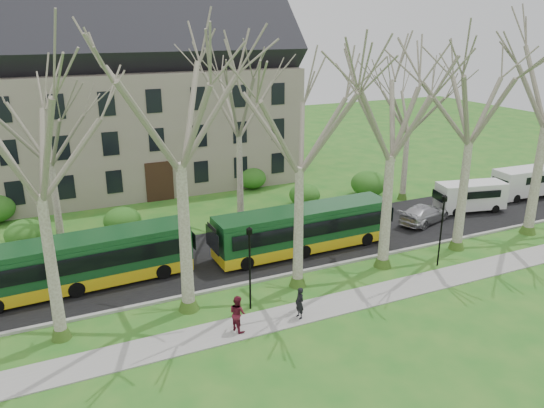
{
  "coord_description": "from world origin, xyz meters",
  "views": [
    {
      "loc": [
        -14.86,
        -22.84,
        13.57
      ],
      "look_at": [
        -2.96,
        3.0,
        3.89
      ],
      "focal_mm": 35.0,
      "sensor_mm": 36.0,
      "label": 1
    }
  ],
  "objects": [
    {
      "name": "ground",
      "position": [
        0.0,
        0.0,
        0.0
      ],
      "size": [
        120.0,
        120.0,
        0.0
      ],
      "primitive_type": "plane",
      "color": "#22691E",
      "rests_on": "ground"
    },
    {
      "name": "sidewalk",
      "position": [
        0.0,
        -2.5,
        0.03
      ],
      "size": [
        70.0,
        2.0,
        0.06
      ],
      "primitive_type": "cube",
      "color": "gray",
      "rests_on": "ground"
    },
    {
      "name": "road",
      "position": [
        0.0,
        5.5,
        0.03
      ],
      "size": [
        80.0,
        8.0,
        0.06
      ],
      "primitive_type": "cube",
      "color": "black",
      "rests_on": "ground"
    },
    {
      "name": "curb",
      "position": [
        0.0,
        1.5,
        0.07
      ],
      "size": [
        80.0,
        0.25,
        0.14
      ],
      "primitive_type": "cube",
      "color": "#A5A39E",
      "rests_on": "ground"
    },
    {
      "name": "building",
      "position": [
        -6.0,
        24.0,
        8.07
      ],
      "size": [
        26.5,
        12.2,
        16.0
      ],
      "color": "gray",
      "rests_on": "ground"
    },
    {
      "name": "tree_row_verge",
      "position": [
        0.0,
        0.3,
        7.0
      ],
      "size": [
        49.0,
        7.0,
        14.0
      ],
      "color": "gray",
      "rests_on": "ground"
    },
    {
      "name": "tree_row_far",
      "position": [
        -1.33,
        11.0,
        6.0
      ],
      "size": [
        33.0,
        7.0,
        12.0
      ],
      "color": "gray",
      "rests_on": "ground"
    },
    {
      "name": "lamp_row",
      "position": [
        -0.0,
        -1.0,
        2.57
      ],
      "size": [
        36.22,
        0.22,
        4.3
      ],
      "color": "black",
      "rests_on": "ground"
    },
    {
      "name": "hedges",
      "position": [
        -4.67,
        14.0,
        1.0
      ],
      "size": [
        30.6,
        8.6,
        2.0
      ],
      "color": "#23651D",
      "rests_on": "ground"
    },
    {
      "name": "bus_lead",
      "position": [
        -13.28,
        4.91,
        1.51
      ],
      "size": [
        11.66,
        2.94,
        2.89
      ],
      "primitive_type": null,
      "rotation": [
        0.0,
        0.0,
        0.05
      ],
      "color": "#13451F",
      "rests_on": "road"
    },
    {
      "name": "bus_follow",
      "position": [
        -0.21,
        4.22,
        1.49
      ],
      "size": [
        11.5,
        2.58,
        2.86
      ],
      "primitive_type": null,
      "rotation": [
        0.0,
        0.0,
        0.02
      ],
      "color": "#13451F",
      "rests_on": "road"
    },
    {
      "name": "sedan",
      "position": [
        9.92,
        4.94,
        0.72
      ],
      "size": [
        4.91,
        3.21,
        1.32
      ],
      "primitive_type": "imported",
      "rotation": [
        0.0,
        0.0,
        1.9
      ],
      "color": "#B0AFB4",
      "rests_on": "road"
    },
    {
      "name": "van_a",
      "position": [
        14.72,
        5.46,
        1.17
      ],
      "size": [
        5.38,
        2.9,
        2.23
      ],
      "primitive_type": null,
      "rotation": [
        0.0,
        0.0,
        -0.21
      ],
      "color": "white",
      "rests_on": "road"
    },
    {
      "name": "van_b",
      "position": [
        21.34,
        6.19,
        1.27
      ],
      "size": [
        5.63,
        2.28,
        2.41
      ],
      "primitive_type": null,
      "rotation": [
        0.0,
        0.0,
        -0.05
      ],
      "color": "white",
      "rests_on": "road"
    },
    {
      "name": "pedestrian_a",
      "position": [
        -4.21,
        -2.89,
        0.84
      ],
      "size": [
        0.42,
        0.6,
        1.57
      ],
      "primitive_type": "imported",
      "rotation": [
        0.0,
        0.0,
        -1.49
      ],
      "color": "black",
      "rests_on": "sidewalk"
    },
    {
      "name": "pedestrian_b",
      "position": [
        -7.32,
        -2.67,
        0.94
      ],
      "size": [
        0.89,
        1.02,
        1.76
      ],
      "primitive_type": "imported",
      "rotation": [
        0.0,
        0.0,
        1.88
      ],
      "color": "maroon",
      "rests_on": "sidewalk"
    }
  ]
}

